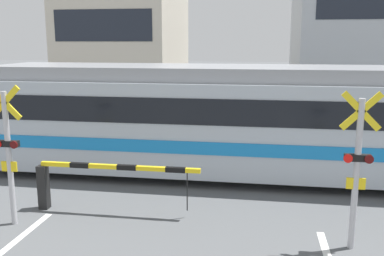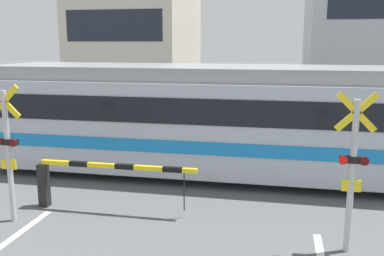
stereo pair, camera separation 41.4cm
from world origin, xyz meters
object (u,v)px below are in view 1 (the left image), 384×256
object	(u,v)px
crossing_barrier_far	(276,129)
pedestrian	(254,113)
crossing_barrier_near	(83,177)
commuter_train	(376,121)
crossing_signal_left	(8,150)
crossing_signal_right	(357,165)

from	to	relation	value
crossing_barrier_far	pedestrian	bearing A→B (deg)	108.30
crossing_barrier_near	commuter_train	bearing A→B (deg)	25.57
crossing_barrier_far	crossing_signal_left	bearing A→B (deg)	-128.51
crossing_signal_left	pedestrian	size ratio (longest dim) A/B	1.76
crossing_barrier_near	crossing_signal_right	world-z (taller)	crossing_signal_right
crossing_barrier_near	crossing_signal_left	bearing A→B (deg)	-142.80
crossing_signal_right	pedestrian	size ratio (longest dim) A/B	1.76
pedestrian	commuter_train	bearing A→B (deg)	-57.27
commuter_train	crossing_signal_right	world-z (taller)	commuter_train
crossing_barrier_far	crossing_signal_right	bearing A→B (deg)	-80.43
crossing_signal_left	crossing_signal_right	bearing A→B (deg)	0.00
commuter_train	crossing_signal_left	xyz separation A→B (m)	(-7.78, -4.04, -0.05)
commuter_train	crossing_signal_left	distance (m)	8.77
crossing_barrier_far	pedestrian	xyz separation A→B (m)	(-0.75, 2.26, 0.15)
crossing_barrier_far	crossing_signal_right	size ratio (longest dim) A/B	1.27
pedestrian	crossing_signal_left	bearing A→B (deg)	-117.10
crossing_signal_left	crossing_barrier_far	bearing A→B (deg)	51.49
crossing_signal_left	crossing_barrier_near	bearing A→B (deg)	37.20
pedestrian	crossing_barrier_near	bearing A→B (deg)	-113.10
commuter_train	crossing_barrier_far	bearing A→B (deg)	132.17
crossing_signal_left	pedestrian	world-z (taller)	crossing_signal_left
crossing_signal_left	crossing_signal_right	distance (m)	6.48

